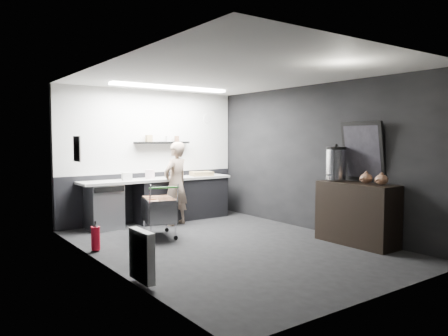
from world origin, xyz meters
TOP-DOWN VIEW (x-y plane):
  - floor at (0.00, 0.00)m, footprint 5.50×5.50m
  - ceiling at (0.00, 0.00)m, footprint 5.50×5.50m
  - wall_back at (0.00, 2.75)m, footprint 5.50×0.00m
  - wall_front at (0.00, -2.75)m, footprint 5.50×0.00m
  - wall_left at (-2.00, 0.00)m, footprint 0.00×5.50m
  - wall_right at (2.00, 0.00)m, footprint 0.00×5.50m
  - kitchen_wall_panel at (0.00, 2.73)m, footprint 3.95×0.02m
  - dado_panel at (0.00, 2.73)m, footprint 3.95×0.02m
  - floating_shelf at (0.20, 2.62)m, footprint 1.20×0.22m
  - wall_clock at (1.40, 2.72)m, footprint 0.20×0.03m
  - poster at (-1.98, 1.30)m, footprint 0.02×0.30m
  - poster_red_band at (-1.98, 1.30)m, footprint 0.02×0.22m
  - radiator at (-1.94, -0.90)m, footprint 0.10×0.50m
  - ceiling_strip at (0.00, 1.85)m, footprint 2.40×0.20m
  - prep_counter at (0.14, 2.42)m, footprint 3.20×0.61m
  - person at (0.15, 1.97)m, footprint 0.69×0.57m
  - shopping_cart at (-0.61, 1.24)m, footprint 0.71×0.97m
  - sideboard at (1.74, -1.09)m, footprint 0.57×1.33m
  - fire_extinguisher at (-1.85, 0.91)m, footprint 0.13×0.13m
  - cardboard_box at (1.01, 2.37)m, footprint 0.52×0.44m
  - pink_tub at (-0.19, 2.42)m, footprint 0.18×0.18m
  - white_container at (-0.70, 2.37)m, footprint 0.19×0.16m

SIDE VIEW (x-z plane):
  - floor at x=0.00m, z-range 0.00..0.00m
  - fire_extinguisher at x=-1.85m, z-range -0.01..0.44m
  - radiator at x=-1.94m, z-range 0.05..0.65m
  - shopping_cart at x=-0.61m, z-range -0.02..0.90m
  - prep_counter at x=0.14m, z-range 0.01..0.91m
  - dado_panel at x=0.00m, z-range 0.00..1.00m
  - sideboard at x=1.74m, z-range -0.37..1.62m
  - person at x=0.15m, z-range 0.00..1.64m
  - cardboard_box at x=1.01m, z-range 0.90..0.99m
  - white_container at x=-0.70m, z-range 0.90..1.06m
  - pink_tub at x=-0.19m, z-range 0.90..1.08m
  - wall_back at x=0.00m, z-range -1.40..4.10m
  - wall_front at x=0.00m, z-range -1.40..4.10m
  - wall_left at x=-2.00m, z-range -1.40..4.10m
  - wall_right at x=2.00m, z-range -1.40..4.10m
  - poster at x=-1.98m, z-range 1.35..1.75m
  - floating_shelf at x=0.20m, z-range 1.60..1.64m
  - poster_red_band at x=-1.98m, z-range 1.57..1.67m
  - kitchen_wall_panel at x=0.00m, z-range 1.00..2.70m
  - wall_clock at x=1.40m, z-range 2.05..2.25m
  - ceiling_strip at x=0.00m, z-range 2.65..2.69m
  - ceiling at x=0.00m, z-range 2.70..2.70m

